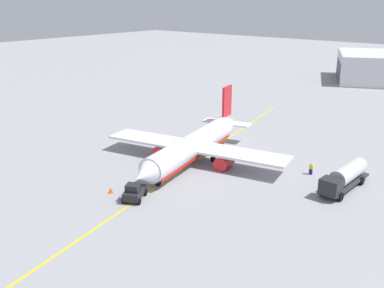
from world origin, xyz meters
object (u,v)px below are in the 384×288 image
Objects in this scene: airplane at (194,146)px; refueling_worker at (311,169)px; safety_cone_nose at (111,190)px; pushback_tug at (134,192)px; fuel_tanker at (345,177)px.

refueling_worker is (-6.62, 15.85, -1.74)m from airplane.
safety_cone_nose is (21.89, -17.05, -0.46)m from refueling_worker.
airplane is 17.26m from refueling_worker.
airplane is 15.01m from pushback_tug.
fuel_tanker is 27.01m from pushback_tug.
refueling_worker is 2.34× the size of safety_cone_nose.
safety_cone_nose is (19.97, -22.49, -1.36)m from fuel_tanker.
safety_cone_nose is at bearing -81.49° from pushback_tug.
fuel_tanker is 30.10m from safety_cone_nose.
fuel_tanker is at bearing 135.97° from pushback_tug.
refueling_worker is (-1.92, -5.44, -0.90)m from fuel_tanker.
pushback_tug is 5.64× the size of safety_cone_nose.
fuel_tanker is 6.14× the size of refueling_worker.
pushback_tug is at bearing -44.03° from fuel_tanker.
fuel_tanker reaches higher than pushback_tug.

